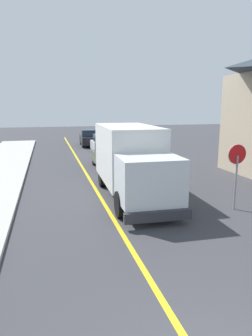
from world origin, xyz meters
The scene contains 6 objects.
centre_line_yellow centered at (0.00, 10.00, 0.00)m, with size 0.16×56.00×0.01m, color gold.
box_truck centered at (1.42, 10.08, 1.77)m, with size 2.62×7.25×3.20m.
parked_car_near centered at (1.74, 16.58, 0.79)m, with size 1.95×4.46×1.67m.
parked_car_mid centered at (2.51, 22.79, 0.79)m, with size 1.81×4.41×1.67m.
parked_car_far centered at (2.05, 28.66, 0.79)m, with size 1.97×4.47×1.67m.
stop_sign centered at (4.96, 7.25, 1.86)m, with size 0.80×0.10×2.65m.
Camera 1 is at (-2.21, -2.89, 4.10)m, focal length 32.17 mm.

